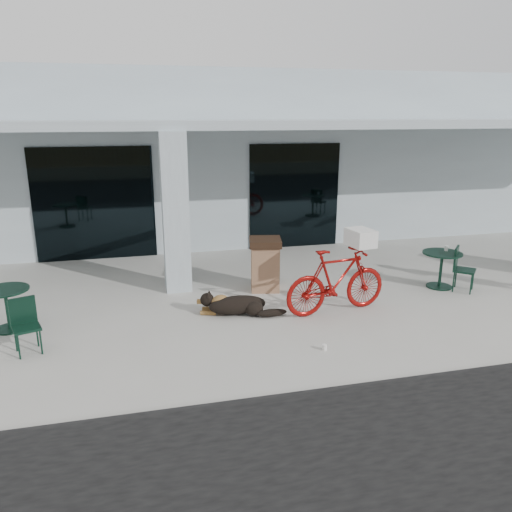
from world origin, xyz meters
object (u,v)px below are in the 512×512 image
object	(u,v)px
bicycle	(337,281)
cafe_chair_near	(26,327)
cafe_chair_far_a	(465,270)
cafe_table_near	(7,310)
cafe_table_far	(441,270)
trash_receptacle	(265,264)
dog	(237,304)

from	to	relation	value
bicycle	cafe_chair_near	size ratio (longest dim) A/B	2.38
cafe_chair_far_a	cafe_chair_near	bearing A→B (deg)	138.23
cafe_table_near	cafe_chair_near	xyz separation A→B (m)	(0.47, -0.96, 0.06)
cafe_table_near	cafe_chair_far_a	world-z (taller)	cafe_chair_far_a
cafe_table_far	trash_receptacle	distance (m)	3.59
dog	cafe_chair_far_a	distance (m)	4.65
bicycle	dog	size ratio (longest dim) A/B	1.66
bicycle	cafe_table_near	xyz separation A→B (m)	(-5.51, 0.55, -0.24)
cafe_table_far	cafe_table_near	bearing A→B (deg)	-178.64
trash_receptacle	bicycle	bearing A→B (deg)	-57.75
cafe_table_far	cafe_chair_far_a	size ratio (longest dim) A/B	0.88
dog	cafe_chair_near	distance (m)	3.39
cafe_chair_near	cafe_table_far	size ratio (longest dim) A/B	1.05
dog	cafe_table_far	world-z (taller)	cafe_table_far
cafe_chair_near	cafe_chair_far_a	distance (m)	8.00
dog	cafe_chair_near	xyz separation A→B (m)	(-3.31, -0.71, 0.22)
cafe_chair_near	bicycle	bearing A→B (deg)	-14.29
bicycle	cafe_chair_far_a	xyz separation A→B (m)	(2.91, 0.44, -0.14)
cafe_chair_far_a	dog	bearing A→B (deg)	133.84
bicycle	cafe_table_far	distance (m)	2.70
cafe_table_near	cafe_chair_near	distance (m)	1.07
dog	bicycle	bearing A→B (deg)	7.81
cafe_table_near	trash_receptacle	xyz separation A→B (m)	(4.59, 0.91, 0.17)
cafe_table_near	cafe_chair_near	bearing A→B (deg)	-64.00
cafe_table_near	trash_receptacle	bearing A→B (deg)	11.23
cafe_chair_near	trash_receptacle	distance (m)	4.53
cafe_table_near	cafe_table_far	world-z (taller)	cafe_table_far
cafe_table_near	dog	bearing A→B (deg)	-3.83
cafe_table_near	cafe_table_far	xyz separation A→B (m)	(8.10, 0.19, 0.01)
dog	cafe_table_near	size ratio (longest dim) A/B	1.57
cafe_table_near	cafe_table_far	size ratio (longest dim) A/B	0.96
bicycle	dog	bearing A→B (deg)	71.42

